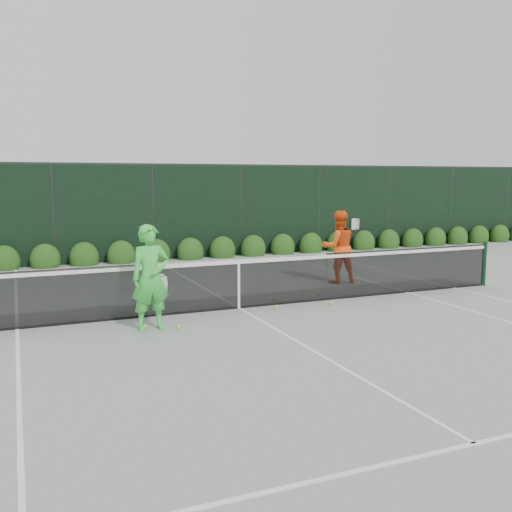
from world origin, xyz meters
name	(u,v)px	position (x,y,z in m)	size (l,w,h in m)	color
ground	(239,308)	(0.00, 0.00, 0.00)	(80.00, 80.00, 0.00)	gray
tennis_net	(238,283)	(-0.02, 0.00, 0.53)	(12.90, 0.10, 1.07)	#113423
player_woman	(151,278)	(-1.97, -0.91, 0.91)	(0.70, 0.49, 1.82)	#3DD146
player_man	(338,247)	(3.31, 1.69, 0.90)	(0.98, 0.83, 1.81)	#FF5915
court_lines	(239,308)	(0.00, 0.00, 0.01)	(11.03, 23.83, 0.01)	white
windscreen_fence	(302,249)	(0.00, -2.71, 1.51)	(32.00, 21.07, 3.06)	black
hedge_row	(157,254)	(0.00, 7.15, 0.23)	(31.66, 0.65, 0.94)	#153C10
tennis_balls	(263,307)	(0.44, -0.21, 0.03)	(4.23, 1.59, 0.07)	#D6F135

